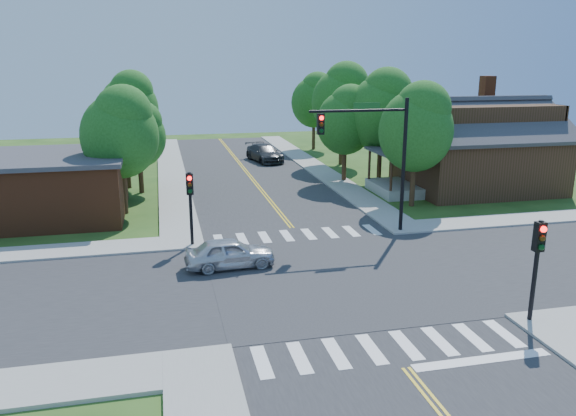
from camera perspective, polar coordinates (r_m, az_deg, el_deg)
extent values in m
plane|color=#264B17|center=(24.35, 4.52, -7.13)|extent=(100.00, 100.00, 0.00)
cube|color=#2D2D30|center=(24.34, 4.52, -7.08)|extent=(10.00, 90.00, 0.04)
cube|color=#2D2D30|center=(24.34, 4.52, -7.07)|extent=(90.00, 10.00, 0.04)
cube|color=#2D2D30|center=(24.35, 4.52, -7.13)|extent=(10.20, 10.20, 0.06)
cube|color=#9E9B93|center=(49.13, 2.67, 4.23)|extent=(2.20, 40.00, 0.14)
cube|color=#9E9B93|center=(47.39, -11.73, 3.55)|extent=(2.20, 40.00, 0.14)
cube|color=white|center=(29.28, -7.02, -3.27)|extent=(0.45, 2.00, 0.01)
cube|color=white|center=(29.41, -4.69, -3.12)|extent=(0.45, 2.00, 0.01)
cube|color=white|center=(29.59, -2.39, -2.97)|extent=(0.45, 2.00, 0.01)
cube|color=white|center=(29.82, -0.12, -2.82)|extent=(0.45, 2.00, 0.01)
cube|color=white|center=(30.10, 2.11, -2.66)|extent=(0.45, 2.00, 0.01)
cube|color=white|center=(30.42, 4.30, -2.50)|extent=(0.45, 2.00, 0.01)
cube|color=white|center=(30.78, 6.44, -2.35)|extent=(0.45, 2.00, 0.01)
cube|color=white|center=(31.19, 8.52, -2.19)|extent=(0.45, 2.00, 0.01)
cube|color=white|center=(17.99, -2.67, -15.35)|extent=(0.45, 2.00, 0.01)
cube|color=white|center=(18.20, 1.18, -14.94)|extent=(0.45, 2.00, 0.01)
cube|color=white|center=(18.50, 4.91, -14.48)|extent=(0.45, 2.00, 0.01)
cube|color=white|center=(18.86, 8.49, -13.98)|extent=(0.45, 2.00, 0.01)
cube|color=white|center=(19.29, 11.91, -13.45)|extent=(0.45, 2.00, 0.01)
cube|color=white|center=(19.79, 15.15, -12.90)|extent=(0.45, 2.00, 0.01)
cube|color=white|center=(20.34, 18.21, -12.35)|extent=(0.45, 2.00, 0.01)
cube|color=white|center=(20.95, 21.09, -11.79)|extent=(0.45, 2.00, 0.01)
cube|color=yellow|center=(49.09, -4.74, 4.16)|extent=(0.10, 37.50, 0.01)
cube|color=yellow|center=(49.12, -4.51, 4.17)|extent=(0.10, 37.50, 0.01)
cube|color=white|center=(19.08, 19.07, -14.48)|extent=(4.60, 0.45, 0.09)
cylinder|color=black|center=(30.35, 11.65, 4.11)|extent=(0.20, 0.20, 7.20)
cylinder|color=black|center=(28.97, 7.21, 9.79)|extent=(5.20, 0.14, 0.14)
cube|color=#19591E|center=(29.04, 8.01, 10.27)|extent=(1.40, 0.04, 0.30)
cube|color=black|center=(28.41, 3.33, 8.52)|extent=(0.34, 0.28, 1.05)
sphere|color=#FF0C0C|center=(28.22, 3.43, 9.12)|extent=(0.22, 0.22, 0.22)
sphere|color=#3F2605|center=(28.25, 3.42, 8.47)|extent=(0.22, 0.22, 0.22)
sphere|color=#05330F|center=(28.29, 3.41, 7.83)|extent=(0.22, 0.22, 0.22)
cylinder|color=black|center=(21.46, 23.80, -6.05)|extent=(0.16, 0.16, 3.80)
cube|color=black|center=(21.06, 24.17, -2.67)|extent=(0.34, 0.28, 1.05)
sphere|color=#FF0C0C|center=(20.84, 24.53, -1.97)|extent=(0.22, 0.22, 0.22)
sphere|color=#3F2605|center=(20.93, 24.44, -2.81)|extent=(0.22, 0.22, 0.22)
sphere|color=#05330F|center=(21.02, 24.35, -3.64)|extent=(0.22, 0.22, 0.22)
cylinder|color=black|center=(28.09, -9.85, -0.22)|extent=(0.16, 0.16, 3.80)
cube|color=black|center=(27.78, -9.97, 2.42)|extent=(0.34, 0.28, 1.05)
sphere|color=#FF0C0C|center=(27.54, -9.97, 2.99)|extent=(0.22, 0.22, 0.22)
sphere|color=#3F2605|center=(27.61, -9.95, 2.34)|extent=(0.22, 0.22, 0.22)
sphere|color=#05330F|center=(27.68, -9.92, 1.69)|extent=(0.22, 0.22, 0.22)
cube|color=#362412|center=(42.58, 18.62, 4.47)|extent=(10.00, 8.00, 4.00)
cube|color=#9E9B93|center=(40.01, 10.69, 1.95)|extent=(2.60, 4.50, 0.70)
cylinder|color=#362412|center=(37.53, 10.44, 3.07)|extent=(0.18, 0.18, 2.50)
cylinder|color=#362412|center=(41.16, 8.26, 4.19)|extent=(0.18, 0.18, 2.50)
cube|color=#38383D|center=(39.53, 10.87, 5.63)|extent=(2.80, 4.80, 0.18)
cube|color=brown|center=(46.61, 19.21, 7.19)|extent=(0.90, 0.90, 7.11)
cube|color=brown|center=(36.24, -24.26, 1.82)|extent=(10.00, 8.00, 3.50)
cube|color=#38383D|center=(35.91, -24.57, 4.70)|extent=(10.40, 8.40, 0.25)
cylinder|color=#382314|center=(36.57, 12.55, 2.45)|extent=(0.34, 0.34, 2.95)
ellipsoid|color=#1F5519|center=(36.03, 12.85, 7.64)|extent=(4.65, 4.42, 5.12)
sphere|color=#1F5519|center=(35.84, 13.55, 9.81)|extent=(3.41, 3.41, 3.41)
cylinder|color=#382314|center=(42.91, 9.26, 4.60)|extent=(0.34, 0.34, 3.22)
ellipsoid|color=#1F5519|center=(42.43, 9.47, 9.44)|extent=(5.08, 4.82, 5.58)
sphere|color=#1F5519|center=(42.25, 10.04, 11.46)|extent=(3.72, 3.72, 3.72)
cylinder|color=#382314|center=(50.45, 5.39, 6.32)|extent=(0.34, 0.34, 3.36)
ellipsoid|color=#1F5519|center=(50.03, 5.50, 10.63)|extent=(5.31, 5.04, 5.84)
sphere|color=#1F5519|center=(49.85, 5.95, 12.44)|extent=(3.89, 3.89, 3.89)
cylinder|color=#382314|center=(59.10, 2.62, 7.41)|extent=(0.34, 0.34, 2.97)
ellipsoid|color=#1F5519|center=(58.76, 2.66, 10.66)|extent=(4.68, 4.45, 5.15)
sphere|color=#1F5519|center=(58.56, 3.01, 12.02)|extent=(3.43, 3.43, 3.43)
cylinder|color=#382314|center=(35.38, -16.32, 1.75)|extent=(0.34, 0.34, 2.89)
ellipsoid|color=#1F5519|center=(34.82, -16.71, 6.99)|extent=(4.56, 4.33, 5.02)
sphere|color=#1F5519|center=(34.46, -16.40, 9.23)|extent=(3.34, 3.34, 3.34)
cylinder|color=#382314|center=(42.51, -15.95, 3.69)|extent=(0.34, 0.34, 2.59)
ellipsoid|color=#1F5519|center=(42.07, -16.23, 7.60)|extent=(4.08, 3.88, 4.49)
sphere|color=#1F5519|center=(41.73, -15.95, 9.26)|extent=(2.99, 2.99, 2.99)
cylinder|color=#382314|center=(50.52, -15.55, 5.71)|extent=(0.34, 0.34, 3.10)
ellipsoid|color=#1F5519|center=(50.12, -15.83, 9.67)|extent=(4.90, 4.65, 5.39)
sphere|color=#1F5519|center=(49.81, -15.61, 11.35)|extent=(3.59, 3.59, 3.59)
cylinder|color=#382314|center=(59.14, -15.26, 6.56)|extent=(0.34, 0.34, 2.22)
ellipsoid|color=#1F5519|center=(58.86, -15.43, 8.98)|extent=(3.51, 3.34, 3.86)
sphere|color=#1F5519|center=(58.56, -15.21, 10.00)|extent=(2.58, 2.58, 2.58)
cylinder|color=#382314|center=(43.26, 5.72, 4.48)|extent=(0.34, 0.34, 2.75)
ellipsoid|color=#1F5519|center=(42.81, 5.83, 8.59)|extent=(4.35, 4.13, 4.78)
sphere|color=#1F5519|center=(42.60, 6.35, 10.31)|extent=(3.19, 3.19, 3.19)
cylinder|color=#382314|center=(40.71, -14.72, 3.16)|extent=(0.34, 0.34, 2.40)
ellipsoid|color=#1F5519|center=(40.27, -14.98, 6.94)|extent=(3.78, 3.59, 4.16)
sphere|color=#1F5519|center=(39.94, -14.66, 8.54)|extent=(2.77, 2.77, 2.77)
imported|color=silver|center=(25.32, -5.92, -4.64)|extent=(2.01, 4.16, 1.36)
imported|color=#2C2E31|center=(51.71, -2.41, 5.55)|extent=(4.29, 6.13, 1.52)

